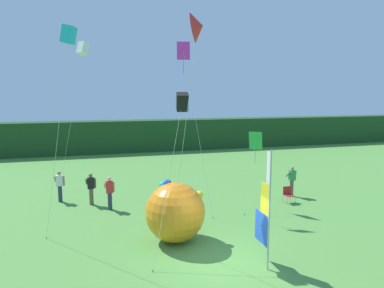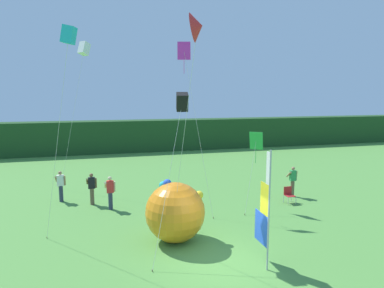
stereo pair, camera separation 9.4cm
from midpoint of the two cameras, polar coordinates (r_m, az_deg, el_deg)
name	(u,v)px [view 2 (the right image)]	position (r m, az deg, el deg)	size (l,w,h in m)	color
ground_plane	(221,263)	(12.91, 5.03, -19.16)	(120.00, 120.00, 0.00)	#518E3D
distant_treeline	(140,136)	(36.36, -8.65, 1.39)	(80.00, 2.40, 3.27)	#1E421E
banner_flag	(265,211)	(12.15, 12.28, -10.90)	(0.06, 1.03, 4.16)	#B7B7BC
person_near_banner	(293,181)	(20.89, 16.61, -5.89)	(0.55, 0.48, 1.78)	brown
person_mid_field	(92,188)	(19.38, -16.28, -7.06)	(0.55, 0.48, 1.73)	brown
person_far_left	(61,185)	(20.45, -20.99, -6.47)	(0.55, 0.48, 1.73)	#2D334C
person_far_right	(110,192)	(18.32, -13.37, -7.80)	(0.55, 0.48, 1.75)	#2D334C
inflatable_balloon	(175,212)	(14.09, -2.63, -11.30)	(2.43, 2.43, 2.51)	orange
folding_chair	(289,194)	(19.76, 16.03, -8.00)	(0.51, 0.51, 0.89)	#BCBCC1
kite_black_box_0	(182,103)	(13.12, -1.46, 6.95)	(1.82, 2.36, 6.05)	brown
kite_red_delta_1	(197,27)	(11.32, 1.14, 18.92)	(0.88, 2.83, 8.54)	brown
kite_cyan_box_2	(69,36)	(13.56, -19.75, 16.59)	(1.68, 1.51, 8.41)	brown
kite_green_diamond_3	(256,143)	(18.12, 10.78, 0.17)	(1.44, 1.50, 4.02)	brown
kite_white_box_4	(84,49)	(22.73, -17.48, 14.89)	(2.22, 0.85, 9.17)	brown
kite_magenta_diamond_5	(185,59)	(18.20, -0.98, 14.09)	(1.13, 2.92, 8.67)	brown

